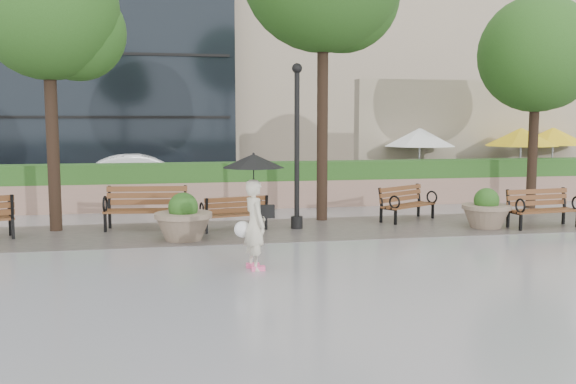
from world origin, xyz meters
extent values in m
plane|color=gray|center=(0.00, 0.00, 0.00)|extent=(100.00, 100.00, 0.00)
cube|color=#383330|center=(0.00, 3.00, 0.01)|extent=(28.00, 3.20, 0.01)
cube|color=#977161|center=(0.00, 7.00, 0.40)|extent=(24.00, 0.80, 0.80)
cube|color=#1B4517|center=(0.00, 7.00, 1.08)|extent=(24.00, 0.75, 0.55)
cube|color=tan|center=(9.50, 10.00, 2.00)|extent=(10.00, 0.60, 4.00)
cube|color=#1B4517|center=(9.00, 7.80, 0.45)|extent=(8.00, 0.50, 0.90)
cube|color=black|center=(0.00, 11.00, 0.00)|extent=(40.00, 7.00, 0.00)
torus|color=black|center=(-5.56, 3.34, 0.63)|extent=(0.17, 0.37, 0.38)
cube|color=brown|center=(-2.59, 3.55, 0.47)|extent=(1.96, 0.78, 0.05)
cube|color=brown|center=(-2.56, 3.84, 0.79)|extent=(1.91, 0.34, 0.45)
cube|color=black|center=(-2.59, 3.58, 0.24)|extent=(1.97, 0.89, 0.49)
torus|color=black|center=(-3.51, 3.46, 0.66)|extent=(0.10, 0.40, 0.39)
torus|color=black|center=(-1.72, 3.26, 0.66)|extent=(0.10, 0.40, 0.39)
cube|color=brown|center=(-0.56, 3.15, 0.38)|extent=(1.61, 0.78, 0.04)
cube|color=brown|center=(-0.51, 2.91, 0.64)|extent=(1.53, 0.43, 0.36)
cube|color=black|center=(-0.56, 3.12, 0.20)|extent=(1.62, 0.87, 0.39)
torus|color=black|center=(0.12, 3.46, 0.53)|extent=(0.11, 0.32, 0.32)
torus|color=black|center=(-1.31, 3.14, 0.53)|extent=(0.11, 0.32, 0.32)
cube|color=brown|center=(4.02, 3.73, 0.40)|extent=(1.67, 1.28, 0.05)
cube|color=brown|center=(3.88, 3.95, 0.69)|extent=(1.47, 0.96, 0.39)
cube|color=black|center=(4.00, 3.75, 0.21)|extent=(1.72, 1.36, 0.42)
torus|color=black|center=(3.44, 3.18, 0.57)|extent=(0.22, 0.31, 0.34)
torus|color=black|center=(4.77, 3.99, 0.57)|extent=(0.22, 0.31, 0.34)
cube|color=brown|center=(6.83, 2.10, 0.42)|extent=(1.77, 0.71, 0.05)
cube|color=brown|center=(6.80, 2.36, 0.72)|extent=(1.72, 0.31, 0.40)
cube|color=black|center=(6.83, 2.13, 0.22)|extent=(1.78, 0.81, 0.44)
torus|color=black|center=(6.04, 1.83, 0.59)|extent=(0.09, 0.36, 0.35)
cylinder|color=#7F6B56|center=(-1.76, 2.11, 0.55)|extent=(1.24, 1.24, 0.10)
sphere|color=#1D3F12|center=(-1.76, 2.11, 0.72)|extent=(0.64, 0.64, 0.64)
cylinder|color=#7F6B56|center=(5.46, 2.35, 0.51)|extent=(1.16, 1.16, 0.09)
sphere|color=#1D3F12|center=(5.46, 2.35, 0.67)|extent=(0.60, 0.60, 0.60)
cylinder|color=black|center=(0.95, 3.09, 1.87)|extent=(0.12, 0.12, 3.74)
cylinder|color=black|center=(0.95, 3.09, 0.15)|extent=(0.28, 0.28, 0.30)
sphere|color=black|center=(0.95, 3.09, 3.79)|extent=(0.24, 0.24, 0.24)
cylinder|color=black|center=(-4.67, 3.86, 2.38)|extent=(0.28, 0.28, 4.76)
sphere|color=#1D3F12|center=(-4.67, 3.86, 5.10)|extent=(3.21, 3.21, 3.21)
sphere|color=#1D3F12|center=(-4.07, 4.16, 4.62)|extent=(2.25, 2.25, 2.25)
cylinder|color=black|center=(1.85, 4.26, 2.97)|extent=(0.28, 0.28, 5.93)
cylinder|color=black|center=(8.47, 5.35, 2.09)|extent=(0.28, 0.28, 4.18)
sphere|color=#1D3F12|center=(8.47, 5.35, 4.48)|extent=(3.34, 3.34, 3.34)
sphere|color=#1D3F12|center=(9.07, 5.65, 4.06)|extent=(2.34, 2.34, 2.34)
cylinder|color=black|center=(6.39, 8.83, 0.05)|extent=(0.40, 0.40, 0.10)
cylinder|color=#99999E|center=(6.39, 8.83, 1.10)|extent=(0.06, 0.06, 2.20)
cone|color=white|center=(6.39, 8.83, 2.00)|extent=(2.50, 2.50, 0.60)
cylinder|color=black|center=(9.89, 8.39, 0.05)|extent=(0.40, 0.40, 0.10)
cylinder|color=#99999E|center=(9.89, 8.39, 1.10)|extent=(0.06, 0.06, 2.20)
cone|color=gold|center=(9.89, 8.39, 2.00)|extent=(2.50, 2.50, 0.60)
cylinder|color=black|center=(11.59, 9.13, 0.05)|extent=(0.40, 0.40, 0.10)
cylinder|color=#99999E|center=(11.59, 9.13, 1.10)|extent=(0.06, 0.06, 2.20)
cone|color=gold|center=(11.59, 9.13, 2.00)|extent=(2.50, 2.50, 0.60)
imported|color=white|center=(-2.85, 10.49, 0.71)|extent=(4.40, 1.82, 1.42)
imported|color=beige|center=(-0.60, -0.85, 0.84)|extent=(0.56, 0.70, 1.68)
cube|color=#F2598C|center=(-0.63, -0.73, 0.04)|extent=(0.16, 0.25, 0.08)
cube|color=#F2598C|center=(-0.57, -0.98, 0.04)|extent=(0.16, 0.25, 0.08)
cube|color=black|center=(-0.40, -0.74, 1.00)|extent=(0.18, 0.33, 0.23)
sphere|color=white|center=(-0.80, -0.67, 0.68)|extent=(0.29, 0.29, 0.29)
cylinder|color=black|center=(-0.61, -0.80, 1.47)|extent=(0.02, 0.02, 0.89)
cone|color=black|center=(-0.61, -0.80, 1.89)|extent=(1.09, 1.09, 0.23)
camera|label=1|loc=(-2.10, -11.76, 2.61)|focal=40.00mm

